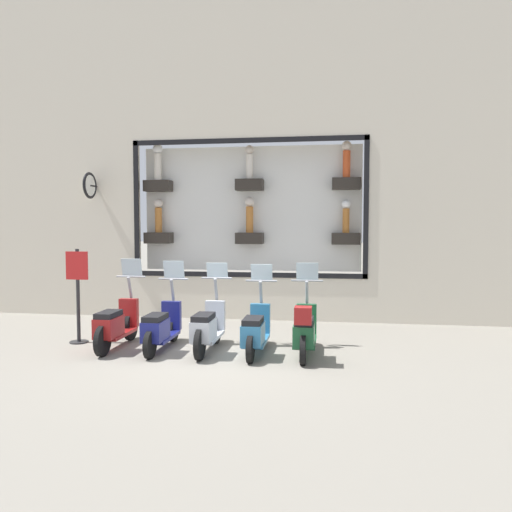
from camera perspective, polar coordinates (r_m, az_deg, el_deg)
ground_plane at (r=9.08m, az=-4.56°, el=-11.23°), size 120.00×120.00×0.00m
building_facade at (r=12.56m, az=-0.85°, el=14.83°), size 1.25×36.00×9.35m
scooter_green_0 at (r=8.86m, az=5.58°, el=-8.47°), size 1.80×0.60×1.60m
scooter_teal_1 at (r=9.01m, az=-0.08°, el=-8.59°), size 1.79×0.60×1.56m
scooter_silver_2 at (r=9.18m, az=-5.58°, el=-8.22°), size 1.81×0.60×1.58m
scooter_navy_3 at (r=9.43m, az=-10.85°, el=-8.06°), size 1.80×0.60×1.61m
scooter_red_4 at (r=9.76m, az=-15.78°, el=-7.61°), size 1.81×0.61×1.64m
shop_sign_post at (r=10.40m, az=-19.70°, el=-3.88°), size 0.36×0.45×1.85m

